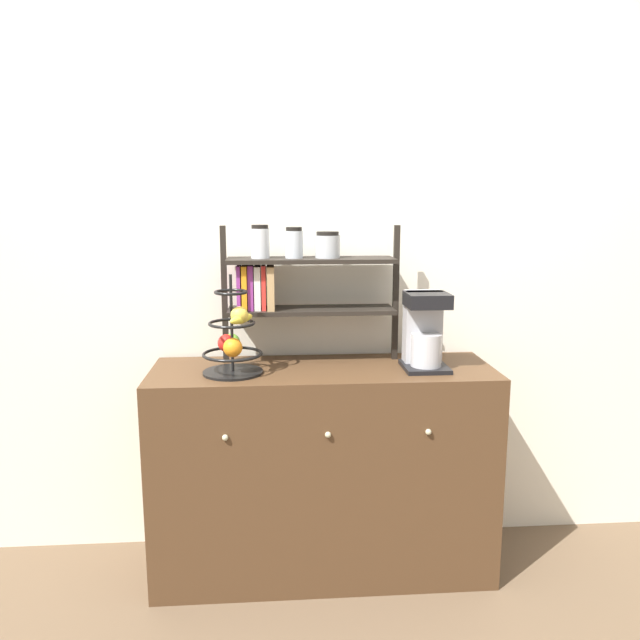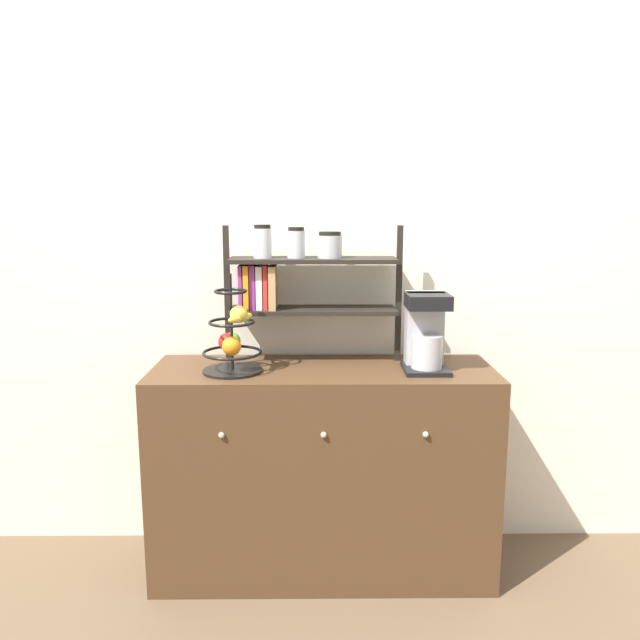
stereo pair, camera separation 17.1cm
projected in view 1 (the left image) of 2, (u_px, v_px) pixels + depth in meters
ground_plane at (328, 599)px, 2.52m from camera, size 12.00×12.00×0.00m
wall_back at (318, 265)px, 2.79m from camera, size 7.00×0.05×2.60m
sideboard at (323, 470)px, 2.67m from camera, size 1.42×0.50×0.90m
coffee_maker at (425, 331)px, 2.57m from camera, size 0.18×0.21×0.32m
fruit_stand at (233, 341)px, 2.49m from camera, size 0.24×0.24×0.40m
shelf_hutch at (292, 277)px, 2.65m from camera, size 0.76×0.20×0.59m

